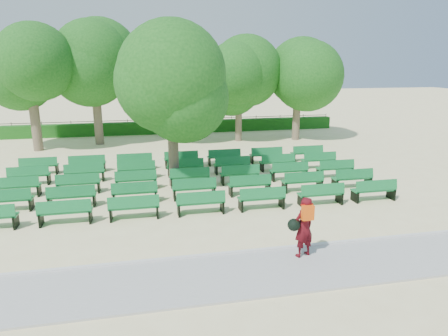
% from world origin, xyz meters
% --- Properties ---
extents(ground, '(120.00, 120.00, 0.00)m').
position_xyz_m(ground, '(0.00, 0.00, 0.00)').
color(ground, beige).
extents(paving, '(30.00, 2.20, 0.06)m').
position_xyz_m(paving, '(0.00, -7.40, 0.03)').
color(paving, '#ABABA7').
rests_on(paving, ground).
extents(curb, '(30.00, 0.12, 0.10)m').
position_xyz_m(curb, '(0.00, -6.25, 0.05)').
color(curb, silver).
rests_on(curb, ground).
extents(hedge, '(26.00, 0.70, 0.90)m').
position_xyz_m(hedge, '(0.00, 14.00, 0.45)').
color(hedge, '#1A5917').
rests_on(hedge, ground).
extents(fence, '(26.00, 0.10, 1.02)m').
position_xyz_m(fence, '(0.00, 14.40, 0.00)').
color(fence, black).
rests_on(fence, ground).
extents(tree_line, '(21.80, 6.80, 7.04)m').
position_xyz_m(tree_line, '(0.00, 10.00, 0.00)').
color(tree_line, '#1E5F1A').
rests_on(tree_line, ground).
extents(bench_array, '(1.72, 0.58, 1.08)m').
position_xyz_m(bench_array, '(-0.11, 0.39, 0.09)').
color(bench_array, '#137134').
rests_on(bench_array, ground).
extents(tree_among, '(4.54, 4.54, 6.08)m').
position_xyz_m(tree_among, '(-0.73, 0.66, 4.03)').
color(tree_among, brown).
rests_on(tree_among, ground).
extents(person, '(0.84, 0.59, 1.69)m').
position_xyz_m(person, '(2.10, -6.81, 0.94)').
color(person, '#480A10').
rests_on(person, ground).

